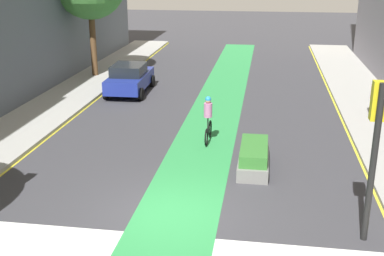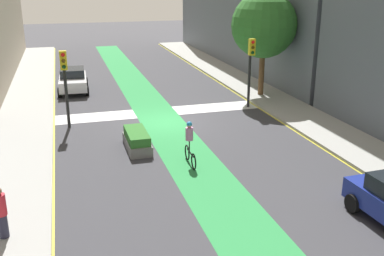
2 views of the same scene
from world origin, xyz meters
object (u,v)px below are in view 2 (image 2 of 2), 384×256
at_px(traffic_signal_near_left, 251,60).
at_px(median_planter, 137,140).
at_px(traffic_signal_near_right, 65,75).
at_px(pedestrian_sidewalk_right_a, 1,213).
at_px(street_tree_near, 264,25).
at_px(car_white_right_near, 73,80).
at_px(cyclist_in_lane, 190,142).

relative_size(traffic_signal_near_left, median_planter, 1.63).
relative_size(traffic_signal_near_right, pedestrian_sidewalk_right_a, 2.52).
relative_size(traffic_signal_near_left, street_tree_near, 0.63).
xyz_separation_m(car_white_right_near, street_tree_near, (-11.89, 5.00, 3.84)).
relative_size(street_tree_near, median_planter, 2.59).
xyz_separation_m(car_white_right_near, median_planter, (-2.40, 12.26, -0.40)).
distance_m(pedestrian_sidewalk_right_a, street_tree_near, 20.39).
xyz_separation_m(traffic_signal_near_right, street_tree_near, (-12.42, -3.28, 1.79)).
bearing_deg(street_tree_near, cyclist_in_lane, 51.57).
distance_m(traffic_signal_near_left, car_white_right_near, 12.62).
xyz_separation_m(traffic_signal_near_right, traffic_signal_near_left, (-10.62, -1.01, 0.06)).
bearing_deg(car_white_right_near, pedestrian_sidewalk_right_a, 81.88).
relative_size(car_white_right_near, median_planter, 1.68).
height_order(traffic_signal_near_left, median_planter, traffic_signal_near_left).
height_order(traffic_signal_near_right, traffic_signal_near_left, traffic_signal_near_left).
xyz_separation_m(street_tree_near, median_planter, (9.49, 7.26, -4.24)).
relative_size(car_white_right_near, cyclist_in_lane, 2.30).
height_order(pedestrian_sidewalk_right_a, street_tree_near, street_tree_near).
height_order(car_white_right_near, median_planter, car_white_right_near).
bearing_deg(pedestrian_sidewalk_right_a, traffic_signal_near_left, -138.00).
bearing_deg(traffic_signal_near_left, pedestrian_sidewalk_right_a, 42.00).
xyz_separation_m(traffic_signal_near_right, median_planter, (-2.93, 3.98, -2.45)).
relative_size(traffic_signal_near_left, cyclist_in_lane, 2.24).
bearing_deg(median_planter, cyclist_in_lane, 127.94).
height_order(traffic_signal_near_left, pedestrian_sidewalk_right_a, traffic_signal_near_left).
height_order(cyclist_in_lane, pedestrian_sidewalk_right_a, cyclist_in_lane).
distance_m(car_white_right_near, cyclist_in_lane, 15.24).
relative_size(cyclist_in_lane, median_planter, 0.73).
bearing_deg(cyclist_in_lane, car_white_right_near, -73.80).
bearing_deg(car_white_right_near, traffic_signal_near_right, 86.36).
height_order(traffic_signal_near_left, street_tree_near, street_tree_near).
xyz_separation_m(cyclist_in_lane, street_tree_near, (-7.65, -9.63, 3.68)).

